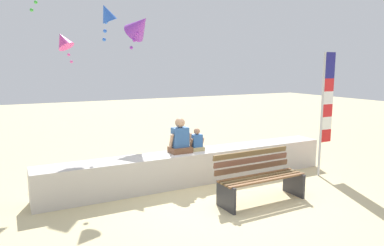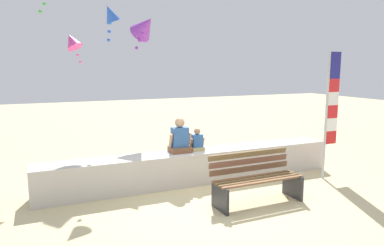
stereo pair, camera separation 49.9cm
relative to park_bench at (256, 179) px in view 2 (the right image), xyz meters
The scene contains 9 objects.
ground_plane 0.82m from the park_bench, 139.72° to the left, with size 40.00×40.00×0.00m, color #CFBE8B.
seawall_ledge 1.58m from the park_bench, 110.02° to the left, with size 6.36×0.62×0.66m, color beige.
park_bench is the anchor object (origin of this frame).
person_adult 1.82m from the park_bench, 119.21° to the left, with size 0.47×0.35×0.72m.
person_child 1.65m from the park_bench, 106.86° to the left, with size 0.31×0.23×0.48m.
flag_banner 2.57m from the park_bench, 15.00° to the left, with size 0.34×0.05×2.71m.
kite_purple 4.82m from the park_bench, 103.94° to the left, with size 0.84×0.94×0.97m.
kite_blue 4.69m from the park_bench, 122.94° to the left, with size 0.44×0.51×0.81m.
kite_magenta 6.13m from the park_bench, 117.50° to the left, with size 0.69×0.69×0.85m.
Camera 2 is at (-2.95, -5.67, 2.41)m, focal length 33.65 mm.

